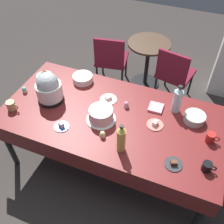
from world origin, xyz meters
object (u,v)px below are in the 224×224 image
at_px(frosted_layer_cake, 101,115).
at_px(maroon_chair_left, 111,58).
at_px(soda_bottle_ginger_ale, 121,139).
at_px(potluck_table, 112,120).
at_px(slow_cooker, 49,88).
at_px(coffee_mug_tan, 11,106).
at_px(ceramic_snack_bowl, 83,78).
at_px(soda_bottle_water, 177,100).
at_px(maroon_chair_right, 174,72).
at_px(cupcake_rose, 102,134).
at_px(coffee_mug_black, 207,167).
at_px(glass_salad_bowl, 194,118).
at_px(cupcake_vanilla, 126,105).
at_px(cupcake_cocoa, 24,90).
at_px(dessert_plate_cobalt, 61,126).
at_px(coffee_mug_red, 211,138).
at_px(dessert_plate_charcoal, 174,164).
at_px(dessert_plate_cream, 108,99).
at_px(dessert_plate_coral, 155,124).
at_px(round_cafe_table, 148,56).

bearing_deg(frosted_layer_cake, maroon_chair_left, 108.40).
bearing_deg(soda_bottle_ginger_ale, potluck_table, 122.66).
distance_m(frosted_layer_cake, soda_bottle_ginger_ale, 0.41).
height_order(slow_cooker, coffee_mug_tan, slow_cooker).
xyz_separation_m(potluck_table, slow_cooker, (-0.68, -0.02, 0.22)).
distance_m(slow_cooker, ceramic_snack_bowl, 0.45).
xyz_separation_m(soda_bottle_water, maroon_chair_right, (-0.17, 0.98, -0.41)).
xyz_separation_m(cupcake_rose, coffee_mug_black, (0.92, -0.00, 0.01)).
xyz_separation_m(slow_cooker, soda_bottle_ginger_ale, (0.90, -0.32, -0.01)).
bearing_deg(soda_bottle_water, glass_salad_bowl, -19.30).
bearing_deg(cupcake_vanilla, cupcake_cocoa, -170.01).
xyz_separation_m(dessert_plate_cobalt, cupcake_rose, (0.41, 0.04, 0.02)).
relative_size(frosted_layer_cake, slow_cooker, 0.87).
bearing_deg(slow_cooker, coffee_mug_red, 2.11).
xyz_separation_m(dessert_plate_charcoal, maroon_chair_left, (-1.22, 1.62, -0.27)).
bearing_deg(slow_cooker, maroon_chair_right, 51.02).
distance_m(coffee_mug_red, maroon_chair_left, 1.95).
height_order(potluck_table, glass_salad_bowl, glass_salad_bowl).
xyz_separation_m(coffee_mug_tan, maroon_chair_right, (1.35, 1.58, -0.31)).
height_order(slow_cooker, dessert_plate_cobalt, slow_cooker).
xyz_separation_m(dessert_plate_charcoal, dessert_plate_cream, (-0.81, 0.53, -0.00)).
distance_m(dessert_plate_coral, cupcake_cocoa, 1.43).
height_order(dessert_plate_cream, cupcake_vanilla, cupcake_vanilla).
xyz_separation_m(frosted_layer_cake, cupcake_rose, (0.10, -0.19, -0.03)).
bearing_deg(slow_cooker, dessert_plate_charcoal, -12.69).
xyz_separation_m(coffee_mug_black, round_cafe_table, (-0.99, 1.79, -0.29)).
bearing_deg(round_cafe_table, slow_cooker, -112.23).
relative_size(dessert_plate_coral, soda_bottle_water, 0.51).
relative_size(frosted_layer_cake, glass_salad_bowl, 1.41).
bearing_deg(soda_bottle_ginger_ale, soda_bottle_water, 62.75).
height_order(frosted_layer_cake, coffee_mug_tan, frosted_layer_cake).
height_order(coffee_mug_red, round_cafe_table, coffee_mug_red).
bearing_deg(maroon_chair_left, potluck_table, -67.42).
height_order(ceramic_snack_bowl, maroon_chair_left, maroon_chair_left).
relative_size(frosted_layer_cake, dessert_plate_cream, 1.61).
bearing_deg(coffee_mug_red, cupcake_cocoa, -178.20).
distance_m(cupcake_rose, cupcake_cocoa, 1.06).
bearing_deg(cupcake_vanilla, dessert_plate_coral, -20.97).
xyz_separation_m(dessert_plate_cream, soda_bottle_ginger_ale, (0.34, -0.55, 0.14)).
distance_m(ceramic_snack_bowl, cupcake_cocoa, 0.64).
xyz_separation_m(slow_cooker, cupcake_cocoa, (-0.33, -0.00, -0.12)).
height_order(potluck_table, ceramic_snack_bowl, ceramic_snack_bowl).
bearing_deg(slow_cooker, frosted_layer_cake, -6.13).
distance_m(dessert_plate_coral, maroon_chair_right, 1.28).
relative_size(frosted_layer_cake, maroon_chair_left, 0.34).
height_order(dessert_plate_cream, soda_bottle_ginger_ale, soda_bottle_ginger_ale).
bearing_deg(soda_bottle_water, round_cafe_table, 116.74).
xyz_separation_m(dessert_plate_charcoal, cupcake_vanilla, (-0.60, 0.50, 0.02)).
xyz_separation_m(slow_cooker, soda_bottle_water, (1.24, 0.33, -0.01)).
bearing_deg(soda_bottle_ginger_ale, cupcake_cocoa, 165.30).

